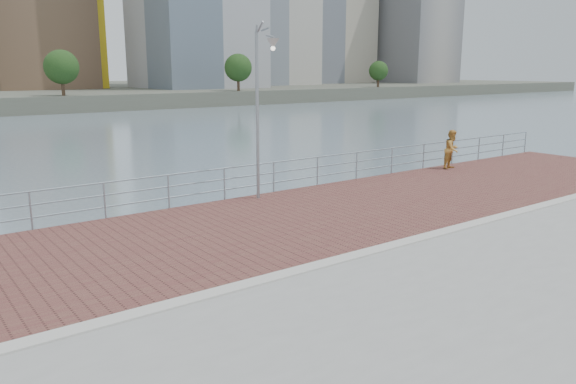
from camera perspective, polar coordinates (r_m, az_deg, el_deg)
water at (r=14.04m, az=5.05°, el=-14.72°), size 400.00×400.00×0.00m
brick_lane at (r=15.97m, az=-3.44°, el=-3.53°), size 40.00×6.80×0.02m
curb at (r=13.24m, az=5.22°, el=-6.88°), size 40.00×0.40×0.06m
guardrail at (r=18.67m, az=-9.22°, el=0.83°), size 39.06×0.06×1.13m
street_lamp at (r=18.58m, az=-2.46°, el=11.15°), size 0.41×1.19×5.61m
bystander at (r=26.05m, az=16.33°, el=4.19°), size 0.95×0.80×1.73m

